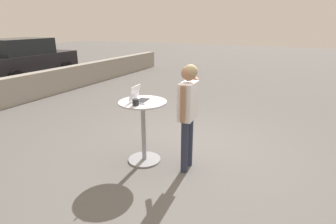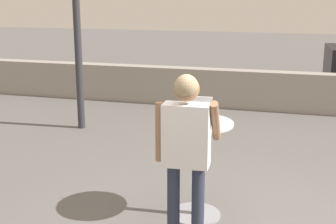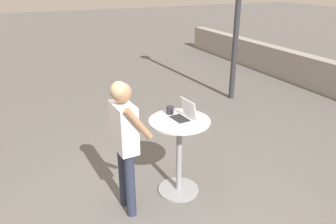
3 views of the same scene
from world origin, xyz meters
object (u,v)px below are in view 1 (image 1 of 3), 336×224
object	(u,v)px
standing_person	(188,106)
parked_car_near_street	(25,60)
cafe_table	(143,124)
coffee_mug	(136,102)
laptop	(139,98)

from	to	relation	value
standing_person	parked_car_near_street	xyz separation A→B (m)	(3.30, 7.94, -0.18)
standing_person	cafe_table	bearing A→B (deg)	95.82
coffee_mug	parked_car_near_street	xyz separation A→B (m)	(3.59, 7.25, -0.22)
laptop	parked_car_near_street	bearing A→B (deg)	64.83
laptop	coffee_mug	bearing A→B (deg)	-161.94
coffee_mug	parked_car_near_street	distance (m)	8.10
standing_person	parked_car_near_street	world-z (taller)	parked_car_near_street
cafe_table	parked_car_near_street	distance (m)	7.98
coffee_mug	standing_person	size ratio (longest dim) A/B	0.08
cafe_table	standing_person	world-z (taller)	standing_person
standing_person	coffee_mug	bearing A→B (deg)	112.93
laptop	standing_person	bearing A→B (deg)	-84.24
cafe_table	parked_car_near_street	size ratio (longest dim) A/B	0.26
standing_person	parked_car_near_street	size ratio (longest dim) A/B	0.41
parked_car_near_street	coffee_mug	bearing A→B (deg)	-116.35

